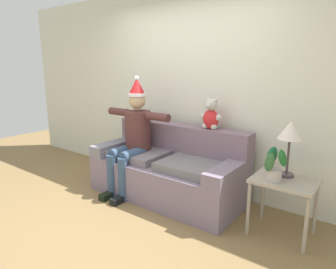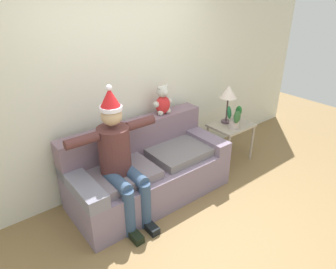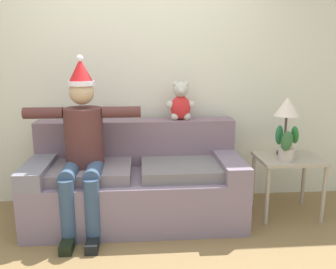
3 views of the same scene
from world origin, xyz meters
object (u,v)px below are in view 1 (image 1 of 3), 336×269
object	(u,v)px
side_table	(284,188)
couch	(169,170)
person_seated	(133,135)
teddy_bear	(211,115)
potted_plant	(274,166)
table_lamp	(290,133)

from	to	relation	value
side_table	couch	bearing A→B (deg)	177.64
person_seated	teddy_bear	bearing A→B (deg)	25.29
teddy_bear	potted_plant	distance (m)	1.08
person_seated	side_table	size ratio (longest dim) A/B	2.58
side_table	table_lamp	distance (m)	0.54
teddy_bear	side_table	bearing A→B (deg)	-17.52
couch	side_table	size ratio (longest dim) A/B	3.28
teddy_bear	couch	bearing A→B (deg)	-149.85
person_seated	teddy_bear	world-z (taller)	person_seated
couch	table_lamp	world-z (taller)	table_lamp
teddy_bear	table_lamp	size ratio (longest dim) A/B	0.68
teddy_bear	person_seated	bearing A→B (deg)	-154.71
couch	side_table	xyz separation A→B (m)	(1.46, -0.06, 0.14)
couch	teddy_bear	distance (m)	0.89
couch	teddy_bear	xyz separation A→B (m)	(0.45, 0.26, 0.72)
side_table	person_seated	bearing A→B (deg)	-176.74
side_table	potted_plant	distance (m)	0.28
person_seated	potted_plant	world-z (taller)	person_seated
couch	potted_plant	size ratio (longest dim) A/B	5.59
person_seated	potted_plant	bearing A→B (deg)	0.06
couch	potted_plant	distance (m)	1.44
teddy_bear	potted_plant	size ratio (longest dim) A/B	1.09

